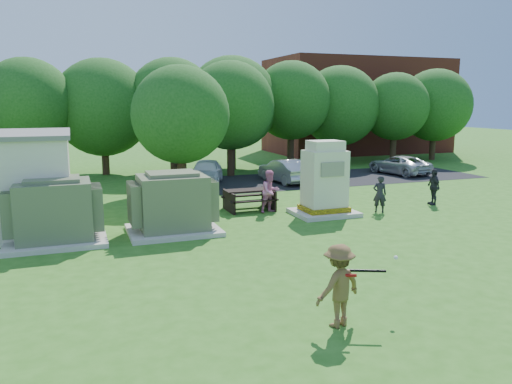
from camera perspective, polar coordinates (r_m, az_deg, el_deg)
name	(u,v)px	position (r m, az deg, el deg)	size (l,w,h in m)	color
ground	(306,263)	(13.93, 5.77, -8.03)	(120.00, 120.00, 0.00)	#2D6619
brick_building	(357,106)	(45.61, 11.44, 9.60)	(15.00, 8.00, 8.00)	maroon
parking_strip	(313,179)	(28.77, 6.54, 1.48)	(20.00, 6.00, 0.01)	#232326
transformer_left	(55,213)	(16.72, -22.04, -2.20)	(3.00, 2.40, 2.07)	beige
transformer_right	(173,204)	(16.99, -9.49, -1.40)	(3.00, 2.40, 2.07)	beige
generator_cabinet	(324,183)	(19.54, 7.83, 1.06)	(2.38, 1.95, 2.90)	beige
picnic_table	(249,197)	(20.33, -0.78, -0.59)	(2.00, 1.50, 0.85)	black
batter	(339,286)	(10.02, 9.42, -10.51)	(1.07, 0.62, 1.66)	brown
person_by_generator	(380,194)	(20.45, 13.96, -0.23)	(0.54, 0.36, 1.49)	black
person_at_picnic	(270,191)	(19.83, 1.65, 0.07)	(0.83, 0.65, 1.71)	pink
person_walking_right	(433,187)	(22.68, 19.62, 0.56)	(0.91, 0.38, 1.55)	#28272C
car_white	(206,172)	(26.92, -5.71, 2.31)	(1.57, 3.91, 1.33)	white
car_silver_a	(284,171)	(27.41, 3.25, 2.43)	(1.35, 3.88, 1.28)	#A5A5A9
car_dark	(318,166)	(29.33, 7.08, 3.02)	(1.98, 4.88, 1.42)	black
car_silver_b	(399,165)	(31.80, 16.00, 3.00)	(1.89, 4.09, 1.14)	silver
batting_equipment	(367,269)	(10.20, 12.58, -8.63)	(1.49, 0.55, 0.15)	black
tree_row	(201,105)	(31.31, -6.30, 9.81)	(41.30, 13.30, 7.30)	#47301E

